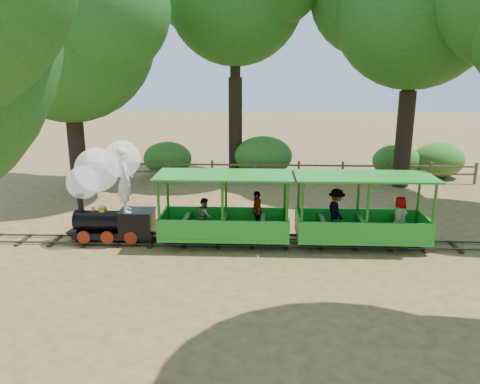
{
  "coord_description": "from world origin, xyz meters",
  "views": [
    {
      "loc": [
        -0.77,
        -13.16,
        5.12
      ],
      "look_at": [
        -1.38,
        0.5,
        1.49
      ],
      "focal_mm": 35.0,
      "sensor_mm": 36.0,
      "label": 1
    }
  ],
  "objects_px": {
    "carriage_front": "(226,218)",
    "fence": "(277,170)",
    "carriage_rear": "(360,219)",
    "locomotive": "(106,185)"
  },
  "relations": [
    {
      "from": "carriage_front",
      "to": "carriage_rear",
      "type": "distance_m",
      "value": 3.92
    },
    {
      "from": "carriage_front",
      "to": "fence",
      "type": "height_order",
      "value": "carriage_front"
    },
    {
      "from": "carriage_front",
      "to": "fence",
      "type": "xyz_separation_m",
      "value": [
        1.77,
        7.99,
        -0.24
      ]
    },
    {
      "from": "locomotive",
      "to": "fence",
      "type": "height_order",
      "value": "locomotive"
    },
    {
      "from": "locomotive",
      "to": "carriage_rear",
      "type": "relative_size",
      "value": 0.8
    },
    {
      "from": "locomotive",
      "to": "fence",
      "type": "relative_size",
      "value": 0.17
    },
    {
      "from": "carriage_rear",
      "to": "fence",
      "type": "xyz_separation_m",
      "value": [
        -2.15,
        8.0,
        -0.28
      ]
    },
    {
      "from": "fence",
      "to": "carriage_rear",
      "type": "bearing_deg",
      "value": -74.94
    },
    {
      "from": "carriage_rear",
      "to": "carriage_front",
      "type": "bearing_deg",
      "value": 179.87
    },
    {
      "from": "carriage_rear",
      "to": "fence",
      "type": "bearing_deg",
      "value": 105.06
    }
  ]
}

